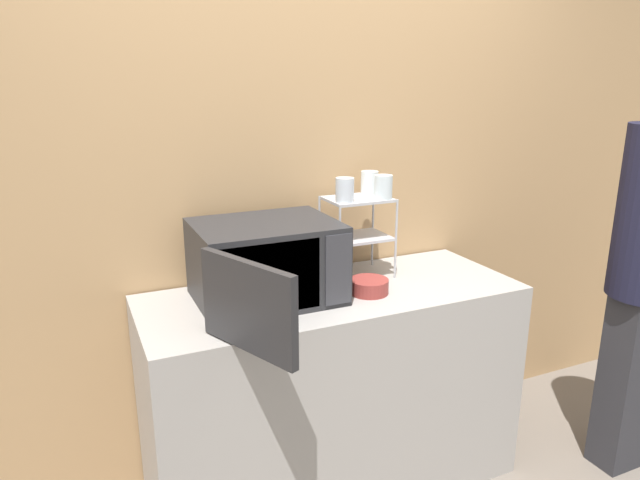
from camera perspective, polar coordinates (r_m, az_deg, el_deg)
The scene contains 8 objects.
wall_back at distance 2.56m, azimuth -1.98°, elevation 5.62°, with size 8.00×0.06×2.60m.
counter at distance 2.56m, azimuth 1.27°, elevation -14.70°, with size 1.57×0.61×0.91m.
microwave at distance 2.22m, azimuth -5.48°, elevation -2.31°, with size 0.57×0.83×0.31m.
dish_rack at distance 2.48m, azimuth 3.77°, elevation 1.99°, with size 0.28×0.21×0.35m.
glass_front_left at distance 2.36m, azimuth 2.49°, elevation 5.02°, with size 0.08×0.08×0.10m.
glass_back_right at distance 2.54m, azimuth 4.98°, elevation 5.74°, with size 0.08×0.08×0.10m.
glass_front_right at distance 2.44m, azimuth 6.36°, elevation 5.30°, with size 0.08×0.08×0.10m.
bowl at distance 2.34m, azimuth 4.93°, elevation -4.65°, with size 0.16×0.16×0.06m.
Camera 1 is at (-0.96, -1.68, 1.75)m, focal length 32.00 mm.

